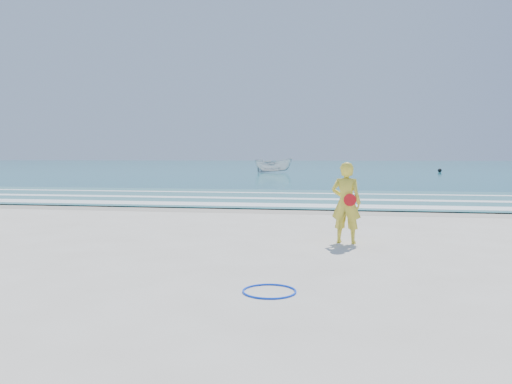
# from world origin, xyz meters

# --- Properties ---
(ground) EXTENTS (400.00, 400.00, 0.00)m
(ground) POSITION_xyz_m (0.00, 0.00, 0.00)
(ground) COLOR silver
(ground) RESTS_ON ground
(wet_sand) EXTENTS (400.00, 2.40, 0.00)m
(wet_sand) POSITION_xyz_m (0.00, 9.00, 0.00)
(wet_sand) COLOR #B2A893
(wet_sand) RESTS_ON ground
(ocean) EXTENTS (400.00, 190.00, 0.04)m
(ocean) POSITION_xyz_m (0.00, 105.00, 0.02)
(ocean) COLOR #19727F
(ocean) RESTS_ON ground
(shallow) EXTENTS (400.00, 10.00, 0.01)m
(shallow) POSITION_xyz_m (0.00, 14.00, 0.04)
(shallow) COLOR #59B7AD
(shallow) RESTS_ON ocean
(foam_near) EXTENTS (400.00, 1.40, 0.01)m
(foam_near) POSITION_xyz_m (0.00, 10.30, 0.05)
(foam_near) COLOR white
(foam_near) RESTS_ON shallow
(foam_mid) EXTENTS (400.00, 0.90, 0.01)m
(foam_mid) POSITION_xyz_m (0.00, 13.20, 0.05)
(foam_mid) COLOR white
(foam_mid) RESTS_ON shallow
(foam_far) EXTENTS (400.00, 0.60, 0.01)m
(foam_far) POSITION_xyz_m (0.00, 16.50, 0.05)
(foam_far) COLOR white
(foam_far) RESTS_ON shallow
(hoop) EXTENTS (0.84, 0.84, 0.03)m
(hoop) POSITION_xyz_m (1.10, -1.67, 0.01)
(hoop) COLOR #0E43FD
(hoop) RESTS_ON ground
(boat) EXTENTS (4.33, 1.70, 1.66)m
(boat) POSITION_xyz_m (-5.42, 47.88, 0.87)
(boat) COLOR silver
(boat) RESTS_ON ocean
(buoy) EXTENTS (0.45, 0.45, 0.45)m
(buoy) POSITION_xyz_m (13.46, 51.94, 0.26)
(buoy) COLOR black
(buoy) RESTS_ON ocean
(woman) EXTENTS (0.73, 0.56, 1.79)m
(woman) POSITION_xyz_m (2.20, 2.56, 0.89)
(woman) COLOR yellow
(woman) RESTS_ON ground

